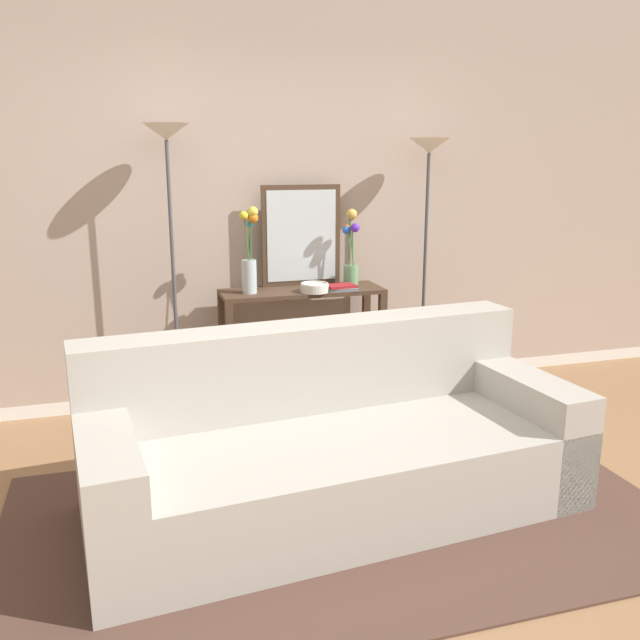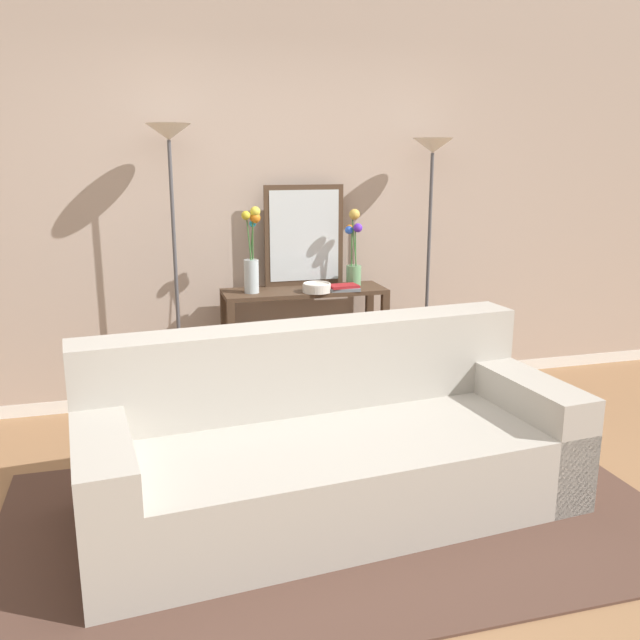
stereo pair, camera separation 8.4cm
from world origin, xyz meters
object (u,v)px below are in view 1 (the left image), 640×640
(couch, at_px, (331,448))
(wall_mirror, at_px, (301,236))
(console_table, at_px, (302,327))
(book_row_under_console, at_px, (265,401))
(floor_lamp_left, at_px, (169,192))
(book_stack, at_px, (342,288))
(floor_lamp_right, at_px, (427,196))
(fruit_bowl, at_px, (315,287))
(vase_tall_flowers, at_px, (250,258))
(vase_short_flowers, at_px, (351,254))

(couch, distance_m, wall_mirror, 1.81)
(console_table, bearing_deg, book_row_under_console, 180.00)
(floor_lamp_left, relative_size, book_stack, 8.85)
(floor_lamp_right, bearing_deg, fruit_bowl, -173.26)
(floor_lamp_right, height_order, fruit_bowl, floor_lamp_right)
(floor_lamp_right, height_order, vase_tall_flowers, floor_lamp_right)
(book_row_under_console, bearing_deg, couch, -88.36)
(couch, xyz_separation_m, floor_lamp_right, (1.14, 1.39, 1.14))
(couch, height_order, book_row_under_console, couch)
(wall_mirror, xyz_separation_m, vase_tall_flowers, (-0.40, -0.18, -0.11))
(wall_mirror, bearing_deg, console_table, -104.45)
(vase_tall_flowers, bearing_deg, book_row_under_console, 14.18)
(wall_mirror, height_order, vase_tall_flowers, wall_mirror)
(couch, relative_size, book_row_under_console, 6.43)
(floor_lamp_right, bearing_deg, book_stack, -171.66)
(couch, xyz_separation_m, book_row_under_console, (-0.04, 1.40, -0.25))
(wall_mirror, relative_size, book_stack, 3.21)
(floor_lamp_right, distance_m, book_stack, 0.89)
(book_stack, bearing_deg, fruit_bowl, -178.81)
(couch, distance_m, fruit_bowl, 1.43)
(vase_short_flowers, bearing_deg, book_stack, -127.91)
(console_table, distance_m, vase_tall_flowers, 0.62)
(vase_tall_flowers, bearing_deg, vase_short_flowers, 4.39)
(couch, bearing_deg, console_table, 80.58)
(fruit_bowl, bearing_deg, floor_lamp_left, 173.73)
(console_table, relative_size, vase_short_flowers, 2.07)
(floor_lamp_left, relative_size, vase_short_flowers, 3.57)
(console_table, distance_m, vase_short_flowers, 0.61)
(book_stack, bearing_deg, vase_short_flowers, 52.09)
(floor_lamp_right, bearing_deg, couch, -129.42)
(wall_mirror, xyz_separation_m, vase_short_flowers, (0.32, -0.12, -0.13))
(book_row_under_console, bearing_deg, vase_tall_flowers, -165.82)
(floor_lamp_right, distance_m, book_row_under_console, 1.83)
(floor_lamp_left, bearing_deg, vase_short_flowers, 2.28)
(floor_lamp_left, distance_m, book_row_under_console, 1.57)
(book_stack, bearing_deg, wall_mirror, 128.28)
(floor_lamp_right, relative_size, vase_short_flowers, 3.43)
(floor_lamp_left, bearing_deg, book_row_under_console, 1.50)
(couch, bearing_deg, book_stack, 69.52)
(couch, relative_size, book_stack, 11.41)
(floor_lamp_left, bearing_deg, vase_tall_flowers, -0.82)
(floor_lamp_left, height_order, floor_lamp_right, floor_lamp_left)
(couch, relative_size, floor_lamp_right, 1.34)
(vase_tall_flowers, relative_size, vase_short_flowers, 1.06)
(book_stack, bearing_deg, floor_lamp_left, 175.02)
(vase_tall_flowers, xyz_separation_m, fruit_bowl, (0.42, -0.09, -0.20))
(console_table, bearing_deg, fruit_bowl, -63.90)
(fruit_bowl, bearing_deg, console_table, 116.10)
(floor_lamp_right, bearing_deg, vase_short_flowers, 174.92)
(console_table, height_order, vase_short_flowers, vase_short_flowers)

